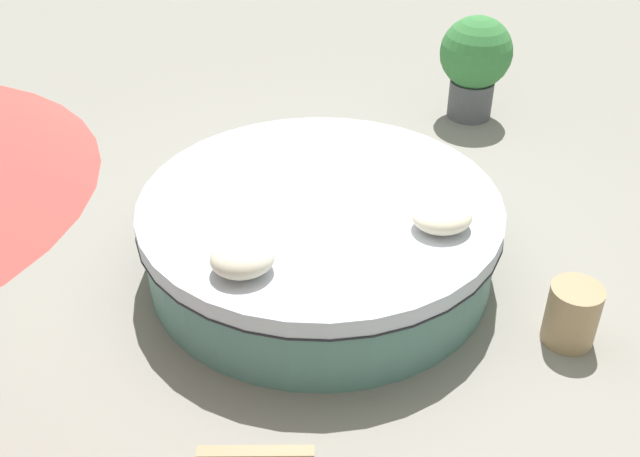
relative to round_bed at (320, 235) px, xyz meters
The scene contains 6 objects.
ground_plane 0.33m from the round_bed, ahead, with size 16.00×16.00×0.00m, color gray.
round_bed is the anchor object (origin of this frame).
throw_pillow_0 1.07m from the round_bed, 134.24° to the right, with size 0.42×0.38×0.21m, color beige.
throw_pillow_1 1.01m from the round_bed, 36.83° to the right, with size 0.43×0.38×0.19m, color beige.
planter 3.15m from the round_bed, 45.26° to the left, with size 0.75×0.75×1.09m.
side_table 1.91m from the round_bed, 38.67° to the right, with size 0.36×0.36×0.45m, color #997A56.
Camera 1 is at (-1.13, -4.57, 3.68)m, focal length 42.38 mm.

